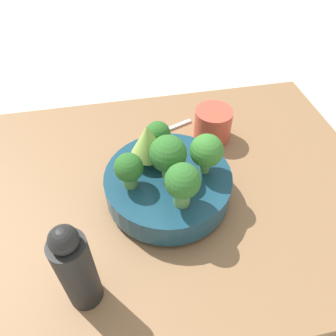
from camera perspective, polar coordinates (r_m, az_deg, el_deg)
name	(u,v)px	position (r m, az deg, el deg)	size (l,w,h in m)	color
ground_plane	(163,198)	(0.74, -0.95, -5.22)	(6.00, 6.00, 0.00)	beige
table	(163,193)	(0.72, -0.96, -4.31)	(0.94, 0.68, 0.04)	olive
bowl	(168,185)	(0.66, 0.00, -2.91)	(0.25, 0.25, 0.07)	navy
broccoli_floret_left	(206,151)	(0.61, 6.72, 2.92)	(0.06, 0.06, 0.09)	#609347
broccoli_floret_center	(168,155)	(0.60, 0.00, 2.36)	(0.07, 0.07, 0.09)	#7AB256
broccoli_floret_back	(183,183)	(0.55, 2.56, -2.58)	(0.06, 0.06, 0.09)	#609347
romanesco_piece_near	(148,141)	(0.63, -3.57, 4.72)	(0.07, 0.07, 0.09)	#609347
broccoli_floret_right	(129,169)	(0.60, -6.84, -0.17)	(0.05, 0.05, 0.07)	#609347
broccoli_floret_front	(158,135)	(0.66, -1.82, 5.76)	(0.05, 0.05, 0.07)	#6BA34C
cup	(213,124)	(0.81, 7.80, 7.53)	(0.09, 0.09, 0.08)	#C64C38
pepper_mill	(76,269)	(0.52, -15.72, -16.54)	(0.05, 0.05, 0.19)	black
fork	(163,132)	(0.84, -0.88, 6.37)	(0.16, 0.07, 0.01)	silver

